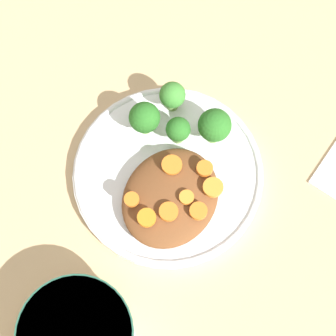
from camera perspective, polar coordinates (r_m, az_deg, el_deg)
The scene contains 16 objects.
ground_plane at distance 0.74m, azimuth 0.00°, elevation -0.81°, with size 4.00×4.00×0.00m, color tan.
plate at distance 0.73m, azimuth 0.00°, elevation -0.55°, with size 0.25×0.25×0.02m.
dip_bowl at distance 0.67m, azimuth -9.18°, elevation -16.45°, with size 0.13×0.13×0.06m.
stew_mound at distance 0.70m, azimuth 0.23°, elevation -2.98°, with size 0.14×0.12×0.03m, color brown.
broccoli_floret_0 at distance 0.72m, azimuth -2.40°, elevation 5.09°, with size 0.04×0.04×0.06m.
broccoli_floret_1 at distance 0.72m, azimuth 4.75°, elevation 4.28°, with size 0.04×0.04×0.06m.
broccoli_floret_2 at distance 0.72m, azimuth 1.04°, elevation 3.88°, with size 0.03×0.03×0.05m.
broccoli_floret_3 at distance 0.74m, azimuth 0.45°, elevation 7.35°, with size 0.03×0.03×0.05m.
carrot_slice_0 at distance 0.67m, azimuth 0.06°, elevation -4.46°, with size 0.02×0.02×0.01m, color orange.
carrot_slice_1 at distance 0.69m, azimuth 0.44°, elevation 0.40°, with size 0.03×0.03×0.01m, color orange.
carrot_slice_2 at distance 0.69m, azimuth 4.66°, elevation -1.86°, with size 0.03×0.03×0.01m, color orange.
carrot_slice_3 at distance 0.67m, azimuth -2.18°, elevation -5.06°, with size 0.02×0.02×0.01m, color orange.
carrot_slice_4 at distance 0.69m, azimuth 3.74°, elevation -0.05°, with size 0.02×0.02×0.01m, color orange.
carrot_slice_5 at distance 0.68m, azimuth 1.90°, elevation -3.00°, with size 0.02×0.02×0.01m, color orange.
carrot_slice_6 at distance 0.68m, azimuth -3.72°, elevation -3.20°, with size 0.02×0.02×0.01m, color orange.
carrot_slice_7 at distance 0.67m, azimuth 3.10°, elevation -4.39°, with size 0.02×0.02×0.01m, color orange.
Camera 1 is at (0.21, 0.13, 0.70)m, focal length 60.00 mm.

